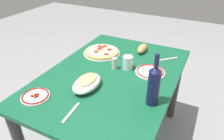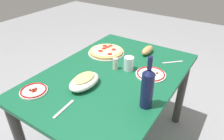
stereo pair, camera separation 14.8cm
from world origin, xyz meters
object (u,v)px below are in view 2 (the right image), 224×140
(spice_shaker, at_px, (115,64))
(bread_loaf, at_px, (147,50))
(water_glass, at_px, (129,64))
(side_plate_near, at_px, (151,74))
(wine_bottle, at_px, (147,87))
(side_plate_far, at_px, (34,91))
(dining_table, at_px, (112,87))
(pepperoni_pizza, at_px, (106,51))
(baked_pasta_dish, at_px, (84,81))

(spice_shaker, bearing_deg, bread_loaf, 166.14)
(water_glass, height_order, spice_shaker, water_glass)
(side_plate_near, bearing_deg, wine_bottle, 19.06)
(water_glass, xyz_separation_m, spice_shaker, (0.04, -0.09, -0.01))
(side_plate_near, relative_size, side_plate_far, 1.25)
(dining_table, bearing_deg, spice_shaker, -167.01)
(water_glass, distance_m, side_plate_far, 0.67)
(pepperoni_pizza, distance_m, baked_pasta_dish, 0.51)
(baked_pasta_dish, bearing_deg, pepperoni_pizza, -161.79)
(side_plate_near, bearing_deg, dining_table, -61.10)
(side_plate_far, distance_m, spice_shaker, 0.59)
(side_plate_far, bearing_deg, wine_bottle, 112.16)
(side_plate_far, height_order, spice_shaker, spice_shaker)
(side_plate_near, bearing_deg, bread_loaf, -150.91)
(pepperoni_pizza, relative_size, wine_bottle, 0.98)
(baked_pasta_dish, xyz_separation_m, bread_loaf, (-0.66, 0.14, -0.01))
(water_glass, bearing_deg, wine_bottle, 42.80)
(pepperoni_pizza, height_order, side_plate_near, pepperoni_pizza)
(side_plate_near, bearing_deg, baked_pasta_dish, -40.41)
(pepperoni_pizza, xyz_separation_m, side_plate_far, (0.70, -0.07, -0.01))
(side_plate_far, height_order, bread_loaf, bread_loaf)
(water_glass, bearing_deg, side_plate_far, -32.79)
(side_plate_near, height_order, spice_shaker, spice_shaker)
(spice_shaker, bearing_deg, pepperoni_pizza, -131.46)
(baked_pasta_dish, xyz_separation_m, spice_shaker, (-0.30, 0.05, 0.00))
(dining_table, bearing_deg, side_plate_near, 118.90)
(wine_bottle, distance_m, spice_shaker, 0.46)
(pepperoni_pizza, distance_m, side_plate_near, 0.48)
(pepperoni_pizza, xyz_separation_m, wine_bottle, (0.44, 0.58, 0.11))
(wine_bottle, bearing_deg, side_plate_near, -160.94)
(side_plate_far, bearing_deg, bread_loaf, 157.55)
(wine_bottle, height_order, water_glass, wine_bottle)
(water_glass, bearing_deg, dining_table, -32.22)
(wine_bottle, height_order, side_plate_near, wine_bottle)
(baked_pasta_dish, height_order, spice_shaker, spice_shaker)
(baked_pasta_dish, xyz_separation_m, water_glass, (-0.34, 0.14, 0.01))
(water_glass, xyz_separation_m, side_plate_near, (-0.02, 0.17, -0.04))
(baked_pasta_dish, bearing_deg, dining_table, 163.89)
(wine_bottle, relative_size, bread_loaf, 1.94)
(wine_bottle, relative_size, spice_shaker, 3.64)
(water_glass, height_order, side_plate_far, water_glass)
(wine_bottle, bearing_deg, baked_pasta_dish, -84.74)
(baked_pasta_dish, bearing_deg, bread_loaf, 168.11)
(side_plate_far, distance_m, bread_loaf, 0.96)
(side_plate_far, bearing_deg, water_glass, 147.21)
(bread_loaf, xyz_separation_m, spice_shaker, (0.36, -0.09, 0.01))
(spice_shaker, bearing_deg, baked_pasta_dish, -9.44)
(water_glass, relative_size, bread_loaf, 0.63)
(bread_loaf, bearing_deg, side_plate_near, 29.09)
(wine_bottle, bearing_deg, pepperoni_pizza, -127.52)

